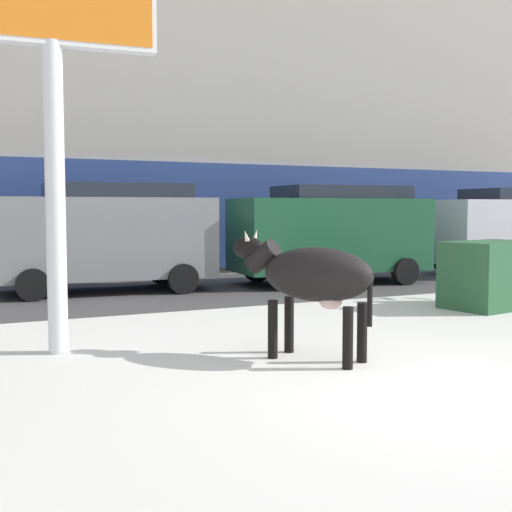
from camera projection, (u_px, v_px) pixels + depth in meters
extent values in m
plane|color=silver|center=(420.00, 388.00, 6.53)|extent=(120.00, 120.00, 0.00)
cube|color=#423F3F|center=(164.00, 291.00, 14.18)|extent=(60.00, 5.60, 0.01)
cube|color=gray|center=(101.00, 46.00, 18.96)|extent=(44.00, 6.00, 13.00)
cube|color=navy|center=(130.00, 216.00, 16.57)|extent=(43.12, 0.10, 2.80)
ellipsoid|color=black|center=(317.00, 274.00, 7.67)|extent=(1.25, 1.51, 0.64)
cylinder|color=black|center=(273.00, 329.00, 7.82)|extent=(0.12, 0.12, 0.70)
cylinder|color=black|center=(289.00, 324.00, 8.14)|extent=(0.12, 0.12, 0.70)
cylinder|color=black|center=(348.00, 338.00, 7.29)|extent=(0.12, 0.12, 0.70)
cylinder|color=black|center=(362.00, 332.00, 7.61)|extent=(0.12, 0.12, 0.70)
cylinder|color=black|center=(263.00, 257.00, 8.06)|extent=(0.47, 0.54, 0.44)
ellipsoid|color=black|center=(248.00, 248.00, 8.17)|extent=(0.44, 0.50, 0.28)
cone|color=beige|center=(246.00, 235.00, 8.05)|extent=(0.13, 0.11, 0.15)
cone|color=beige|center=(256.00, 235.00, 8.23)|extent=(0.13, 0.11, 0.15)
cylinder|color=black|center=(370.00, 300.00, 7.32)|extent=(0.06, 0.06, 0.60)
ellipsoid|color=beige|center=(330.00, 301.00, 7.59)|extent=(0.35, 0.36, 0.20)
cylinder|color=silver|center=(55.00, 200.00, 7.99)|extent=(0.24, 0.24, 3.80)
cube|color=slate|center=(103.00, 238.00, 13.98)|extent=(4.72, 2.21, 1.70)
cube|color=#1E232D|center=(117.00, 191.00, 14.02)|extent=(3.11, 1.87, 0.30)
cylinder|color=black|center=(162.00, 271.00, 15.47)|extent=(0.65, 0.26, 0.64)
cylinder|color=black|center=(183.00, 279.00, 13.71)|extent=(0.65, 0.26, 0.64)
cylinder|color=black|center=(28.00, 276.00, 14.38)|extent=(0.65, 0.26, 0.64)
cylinder|color=black|center=(33.00, 285.00, 12.61)|extent=(0.65, 0.26, 0.64)
cube|color=#194C2D|center=(330.00, 235.00, 15.59)|extent=(4.72, 2.21, 1.70)
cube|color=#1E232D|center=(341.00, 193.00, 15.62)|extent=(3.11, 1.87, 0.30)
cylinder|color=black|center=(363.00, 265.00, 17.08)|extent=(0.65, 0.26, 0.64)
cylinder|color=black|center=(405.00, 271.00, 15.31)|extent=(0.65, 0.26, 0.64)
cylinder|color=black|center=(257.00, 269.00, 15.98)|extent=(0.65, 0.26, 0.64)
cylinder|color=black|center=(289.00, 276.00, 14.22)|extent=(0.65, 0.26, 0.64)
cube|color=#B7BABF|center=(512.00, 231.00, 17.87)|extent=(4.72, 2.21, 1.70)
cylinder|color=black|center=(445.00, 261.00, 18.26)|extent=(0.65, 0.26, 0.64)
cylinder|color=black|center=(492.00, 267.00, 16.50)|extent=(0.65, 0.26, 0.64)
cylinder|color=#282833|center=(137.00, 260.00, 17.30)|extent=(0.24, 0.24, 0.88)
cube|color=#2D4C93|center=(137.00, 231.00, 17.25)|extent=(0.36, 0.22, 0.64)
sphere|color=beige|center=(137.00, 215.00, 17.21)|extent=(0.20, 0.20, 0.20)
cylinder|color=#282833|center=(299.00, 254.00, 19.39)|extent=(0.24, 0.24, 0.88)
cube|color=#2D4C93|center=(299.00, 229.00, 19.34)|extent=(0.36, 0.22, 0.64)
sphere|color=tan|center=(299.00, 214.00, 19.31)|extent=(0.20, 0.20, 0.20)
cube|color=#285633|center=(491.00, 275.00, 11.80)|extent=(1.86, 1.37, 1.20)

